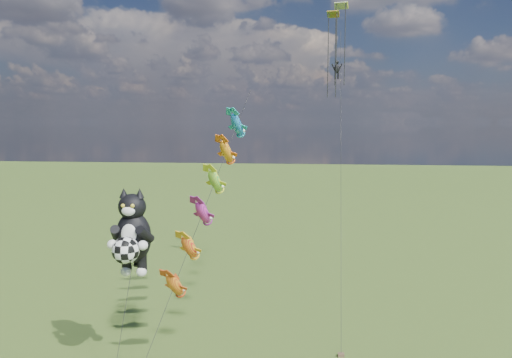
# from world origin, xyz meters

# --- Properties ---
(cat_kite_rig) EXTENTS (2.43, 4.12, 10.78)m
(cat_kite_rig) POSITION_xyz_m (4.90, 1.41, 8.07)
(cat_kite_rig) COLOR brown
(cat_kite_rig) RESTS_ON ground
(fish_windsock_rig) EXTENTS (4.76, 15.31, 17.18)m
(fish_windsock_rig) POSITION_xyz_m (8.61, 6.01, 9.64)
(fish_windsock_rig) COLOR brown
(fish_windsock_rig) RESTS_ON ground
(parafoil_rig) EXTENTS (2.00, 17.59, 25.50)m
(parafoil_rig) POSITION_xyz_m (17.54, 18.54, 20.19)
(parafoil_rig) COLOR brown
(parafoil_rig) RESTS_ON ground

